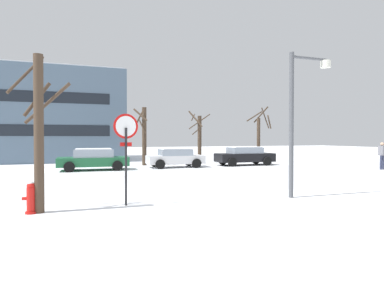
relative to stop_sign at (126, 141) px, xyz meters
The scene contains 14 objects.
ground_plane 3.10m from the stop_sign, 58.40° to the left, with size 120.00×120.00×0.00m, color white.
road_surface 6.40m from the stop_sign, 78.07° to the left, with size 80.00×9.83×0.00m.
stop_sign is the anchor object (origin of this frame).
fire_hydrant 3.02m from the stop_sign, behind, with size 0.44×0.30×0.89m.
street_lamp 6.04m from the stop_sign, ahead, with size 1.70×0.36×5.01m.
parked_car_green 11.83m from the stop_sign, 92.30° to the left, with size 4.39×2.19×1.39m.
parked_car_white 13.00m from the stop_sign, 67.17° to the left, with size 3.95×2.08×1.34m.
parked_car_black 16.00m from the stop_sign, 48.76° to the left, with size 4.42×2.04×1.41m.
pedestrian_crossing 18.42m from the stop_sign, 19.13° to the left, with size 0.51×0.41×1.78m.
tree_far_right 17.15m from the stop_sign, 62.16° to the left, with size 2.15×2.16×4.28m.
tree_near_corner 2.42m from the stop_sign, behind, with size 1.66×0.98×4.49m.
tree_far_left 14.72m from the stop_sign, 77.21° to the left, with size 1.16×1.83×4.36m.
tree_far_mid 19.36m from the stop_sign, 47.32° to the left, with size 2.07×2.26×4.76m.
building_far_left 24.08m from the stop_sign, 101.24° to the left, with size 14.45×10.63×8.07m.
Camera 1 is at (-2.61, -12.06, 2.07)m, focal length 30.55 mm.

